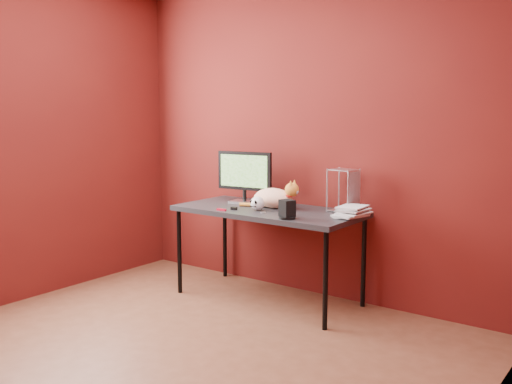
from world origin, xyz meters
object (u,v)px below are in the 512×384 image
Objects in this scene: cat at (274,198)px; speaker at (287,210)px; skull_mug at (257,203)px; book_stack at (345,151)px; monitor at (245,174)px; desk at (268,215)px.

speaker is (0.34, -0.32, -0.02)m from cat.
skull_mug is 0.12× the size of book_stack.
cat is 0.47m from speaker.
book_stack is at bearing 73.91° from speaker.
skull_mug is at bearing -104.93° from cat.
monitor is 0.43m from skull_mug.
book_stack is (0.96, -0.04, 0.24)m from monitor.
speaker is at bearing -15.89° from skull_mug.
cat is (0.02, 0.05, 0.13)m from desk.
book_stack reaches higher than desk.
book_stack reaches higher than speaker.
book_stack is (0.61, 0.03, 0.40)m from cat.
book_stack is at bearing 1.98° from cat.
monitor is 4.42× the size of skull_mug.
book_stack is at bearing -9.45° from monitor.
desk is 2.95× the size of cat.
book_stack is (0.63, 0.08, 0.53)m from desk.
cat reaches higher than speaker.
speaker reaches higher than desk.
monitor is at bearing 168.45° from cat.
cat is 0.53× the size of book_stack.
skull_mug is at bearing -101.36° from desk.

